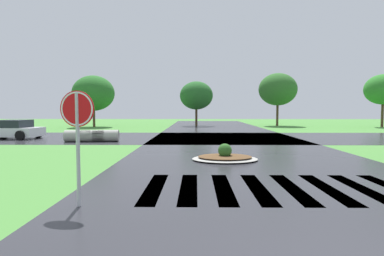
% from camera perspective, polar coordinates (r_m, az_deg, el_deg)
% --- Properties ---
extents(asphalt_roadway, '(10.26, 80.00, 0.01)m').
position_cam_1_polar(asphalt_roadway, '(13.44, 9.58, -5.35)').
color(asphalt_roadway, '#2B2B30').
rests_on(asphalt_roadway, ground).
extents(asphalt_cross_road, '(90.00, 9.24, 0.01)m').
position_cam_1_polar(asphalt_cross_road, '(22.35, 6.02, -1.78)').
color(asphalt_cross_road, '#2B2B30').
rests_on(asphalt_cross_road, ground).
extents(crosswalk_stripes, '(6.75, 3.20, 0.01)m').
position_cam_1_polar(crosswalk_stripes, '(8.47, 15.06, -10.71)').
color(crosswalk_stripes, white).
rests_on(crosswalk_stripes, ground).
extents(stop_sign, '(0.76, 0.15, 2.46)m').
position_cam_1_polar(stop_sign, '(6.87, -20.47, 1.24)').
color(stop_sign, '#B2B5BA').
rests_on(stop_sign, ground).
extents(median_island, '(2.65, 2.02, 0.68)m').
position_cam_1_polar(median_island, '(12.55, 6.11, -5.34)').
color(median_island, '#9E9B93').
rests_on(median_island, ground).
extents(car_dark_suv, '(4.21, 2.51, 1.31)m').
position_cam_1_polar(car_dark_suv, '(24.92, -30.36, -0.32)').
color(car_dark_suv, silver).
rests_on(car_dark_suv, ground).
extents(drainage_pipe_stack, '(3.38, 1.05, 0.74)m').
position_cam_1_polar(drainage_pipe_stack, '(20.46, -18.03, -1.40)').
color(drainage_pipe_stack, '#9E9B93').
rests_on(drainage_pipe_stack, ground).
extents(background_treeline, '(37.44, 7.21, 6.43)m').
position_cam_1_polar(background_treeline, '(36.79, 5.95, 6.68)').
color(background_treeline, '#4C3823').
rests_on(background_treeline, ground).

